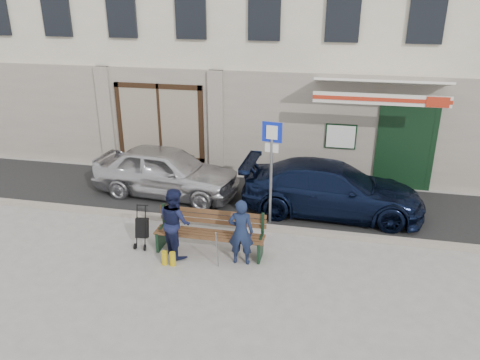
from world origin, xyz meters
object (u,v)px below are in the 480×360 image
(car_navy, at_px, (332,189))
(stroller, at_px, (142,229))
(bench, at_px, (208,234))
(parking_sign, at_px, (271,158))
(car_silver, at_px, (166,171))
(woman, at_px, (175,222))
(man, at_px, (241,232))

(car_navy, height_order, stroller, car_navy)
(bench, bearing_deg, parking_sign, 56.45)
(car_navy, xyz_separation_m, bench, (-2.56, -2.59, -0.21))
(car_silver, height_order, woman, woman)
(woman, bearing_deg, man, -138.52)
(woman, bearing_deg, parking_sign, -89.26)
(woman, xyz_separation_m, stroller, (-0.85, 0.16, -0.34))
(parking_sign, bearing_deg, bench, -114.31)
(car_navy, xyz_separation_m, parking_sign, (-1.44, -0.91, 1.04))
(man, relative_size, stroller, 1.51)
(car_navy, bearing_deg, stroller, 124.11)
(car_navy, relative_size, stroller, 4.78)
(car_navy, relative_size, bench, 1.91)
(car_silver, xyz_separation_m, bench, (1.98, -2.82, -0.24))
(car_navy, relative_size, man, 3.17)
(car_silver, distance_m, car_navy, 4.55)
(parking_sign, bearing_deg, stroller, -137.48)
(car_silver, bearing_deg, woman, -150.96)
(bench, bearing_deg, woman, -163.46)
(car_silver, height_order, parking_sign, parking_sign)
(man, relative_size, woman, 0.94)
(parking_sign, height_order, man, parking_sign)
(parking_sign, relative_size, man, 1.77)
(woman, bearing_deg, car_silver, -22.12)
(bench, relative_size, man, 1.66)
(car_silver, height_order, stroller, car_silver)
(woman, bearing_deg, bench, -119.38)
(bench, bearing_deg, stroller, -178.52)
(car_silver, bearing_deg, bench, -139.62)
(car_navy, bearing_deg, woman, 132.12)
(bench, height_order, man, man)
(woman, bearing_deg, stroller, 33.72)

